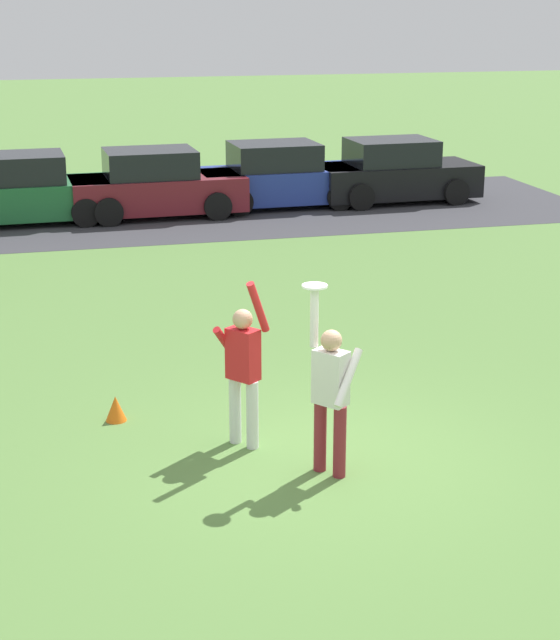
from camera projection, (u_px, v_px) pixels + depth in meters
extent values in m
plane|color=#567F3D|center=(321.00, 459.00, 11.54)|extent=(120.00, 120.00, 0.00)
cylinder|color=maroon|center=(340.00, 442.00, 11.01)|extent=(0.14, 0.14, 0.82)
cylinder|color=maroon|center=(320.00, 436.00, 11.16)|extent=(0.14, 0.14, 0.82)
cube|color=silver|center=(331.00, 377.00, 10.87)|extent=(0.39, 0.42, 0.60)
sphere|color=tan|center=(331.00, 340.00, 10.75)|extent=(0.23, 0.23, 0.23)
cylinder|color=silver|center=(348.00, 378.00, 10.73)|extent=(0.41, 0.36, 0.59)
cylinder|color=silver|center=(314.00, 317.00, 10.81)|extent=(0.09, 0.09, 0.66)
cylinder|color=silver|center=(235.00, 409.00, 11.87)|extent=(0.14, 0.14, 0.82)
cylinder|color=silver|center=(252.00, 415.00, 11.72)|extent=(0.14, 0.14, 0.82)
cube|color=red|center=(243.00, 354.00, 11.59)|extent=(0.39, 0.42, 0.60)
sphere|color=tan|center=(243.00, 319.00, 11.46)|extent=(0.23, 0.23, 0.23)
cylinder|color=red|center=(228.00, 346.00, 11.70)|extent=(0.41, 0.36, 0.59)
cylinder|color=red|center=(258.00, 307.00, 11.27)|extent=(0.31, 0.26, 0.65)
cylinder|color=white|center=(315.00, 286.00, 10.71)|extent=(0.27, 0.27, 0.02)
cube|color=#1E6633|center=(26.00, 199.00, 23.71)|extent=(4.15, 1.91, 0.80)
cube|color=black|center=(17.00, 168.00, 23.45)|extent=(2.15, 1.70, 0.64)
cylinder|color=black|center=(79.00, 198.00, 24.94)|extent=(0.67, 0.24, 0.66)
cylinder|color=black|center=(86.00, 213.00, 23.26)|extent=(0.67, 0.24, 0.66)
cube|color=maroon|center=(157.00, 193.00, 24.42)|extent=(4.15, 1.91, 0.80)
cube|color=black|center=(150.00, 163.00, 24.17)|extent=(2.15, 1.70, 0.64)
cylinder|color=black|center=(202.00, 193.00, 25.65)|extent=(0.67, 0.24, 0.66)
cylinder|color=black|center=(218.00, 206.00, 23.98)|extent=(0.67, 0.24, 0.66)
cylinder|color=black|center=(100.00, 198.00, 25.00)|extent=(0.67, 0.24, 0.66)
cylinder|color=black|center=(109.00, 212.00, 23.32)|extent=(0.67, 0.24, 0.66)
cube|color=#233893|center=(280.00, 184.00, 25.56)|extent=(4.15, 1.91, 0.80)
cube|color=black|center=(274.00, 156.00, 25.30)|extent=(2.15, 1.70, 0.64)
cylinder|color=black|center=(317.00, 185.00, 26.79)|extent=(0.67, 0.24, 0.66)
cylinder|color=black|center=(340.00, 197.00, 25.11)|extent=(0.67, 0.24, 0.66)
cylinder|color=black|center=(223.00, 189.00, 26.13)|extent=(0.67, 0.24, 0.66)
cylinder|color=black|center=(239.00, 202.00, 24.46)|extent=(0.67, 0.24, 0.66)
cube|color=black|center=(396.00, 180.00, 26.20)|extent=(4.15, 1.91, 0.80)
cube|color=black|center=(391.00, 152.00, 25.95)|extent=(2.15, 1.70, 0.64)
cylinder|color=black|center=(427.00, 180.00, 27.43)|extent=(0.67, 0.24, 0.66)
cylinder|color=black|center=(456.00, 192.00, 25.76)|extent=(0.67, 0.24, 0.66)
cylinder|color=black|center=(337.00, 185.00, 26.78)|extent=(0.67, 0.24, 0.66)
cylinder|color=black|center=(361.00, 197.00, 25.10)|extent=(0.67, 0.24, 0.66)
cube|color=#38383D|center=(222.00, 212.00, 25.01)|extent=(18.20, 6.40, 0.01)
cone|color=orange|center=(116.00, 408.00, 12.56)|extent=(0.26, 0.26, 0.32)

